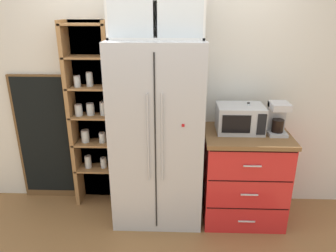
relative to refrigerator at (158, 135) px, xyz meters
name	(u,v)px	position (x,y,z in m)	size (l,w,h in m)	color
ground_plane	(158,214)	(0.00, -0.04, -0.90)	(10.61, 10.61, 0.00)	olive
wall_back_cream	(160,88)	(0.00, 0.36, 0.37)	(4.92, 0.10, 2.55)	silver
refrigerator	(158,135)	(0.00, 0.00, 0.00)	(0.86, 0.65, 1.80)	#B7BABF
pantry_shelf_column	(93,116)	(-0.69, 0.26, 0.09)	(0.49, 0.26, 1.95)	brown
counter_cabinet	(243,175)	(0.86, 0.00, -0.43)	(0.81, 0.65, 0.93)	red
microwave	(240,118)	(0.79, 0.05, 0.16)	(0.44, 0.33, 0.26)	#B7BABF
coffee_maker	(277,118)	(1.13, 0.01, 0.18)	(0.17, 0.20, 0.31)	#B7B7BC
mug_charcoal	(247,126)	(0.86, 0.06, 0.07)	(0.12, 0.09, 0.09)	#2D2D33
mug_red	(246,125)	(0.86, 0.08, 0.08)	(0.12, 0.09, 0.09)	red
bottle_green	(247,120)	(0.86, 0.06, 0.14)	(0.07, 0.07, 0.25)	#285B33
bottle_clear	(247,118)	(0.86, 0.06, 0.16)	(0.06, 0.06, 0.29)	silver
upper_cabinet	(156,0)	(0.00, 0.05, 1.22)	(0.82, 0.32, 0.64)	silver
chalkboard_menu	(45,139)	(-1.26, 0.29, -0.19)	(0.60, 0.04, 1.42)	brown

